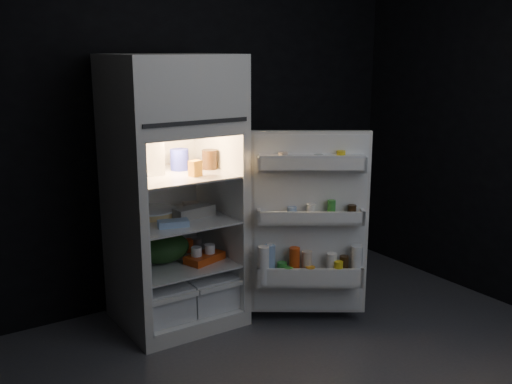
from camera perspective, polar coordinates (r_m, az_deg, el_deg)
wall_back at (r=4.28m, az=-8.93°, el=7.15°), size 4.00×0.00×2.70m
refrigerator at (r=3.95m, az=-8.03°, el=0.85°), size 0.76×0.71×1.78m
fridge_door at (r=3.89m, az=5.13°, el=-3.48°), size 0.70×0.56×1.22m
milk_jug at (r=3.88m, az=-10.14°, el=3.42°), size 0.20×0.20×0.24m
mayo_jar at (r=4.00m, az=-7.30°, el=3.09°), size 0.13×0.13×0.14m
jam_jar at (r=4.01m, az=-4.45°, el=3.11°), size 0.10×0.10×0.13m
amber_bottle at (r=3.84m, az=-11.54°, el=3.09°), size 0.11×0.11×0.22m
small_carton at (r=3.80m, az=-5.80°, el=2.26°), size 0.09×0.08×0.10m
egg_carton at (r=3.98m, az=-5.91°, el=-1.89°), size 0.29×0.14×0.07m
pie at (r=4.04m, az=-9.77°, el=-2.01°), size 0.36×0.36×0.04m
flat_package at (r=3.79m, az=-7.89°, el=-2.98°), size 0.21×0.14×0.04m
wrapped_pkg at (r=4.17m, az=-6.18°, el=-1.32°), size 0.12×0.11×0.05m
produce_bag at (r=4.04m, az=-8.90°, el=-5.26°), size 0.44×0.40×0.20m
yogurt_tray at (r=4.04m, az=-4.92°, el=-6.25°), size 0.29×0.21×0.05m
small_can_red at (r=4.22m, az=-6.41°, el=-5.08°), size 0.07×0.07×0.09m
small_can_silver at (r=4.24m, az=-5.67°, el=-5.02°), size 0.08×0.08×0.09m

